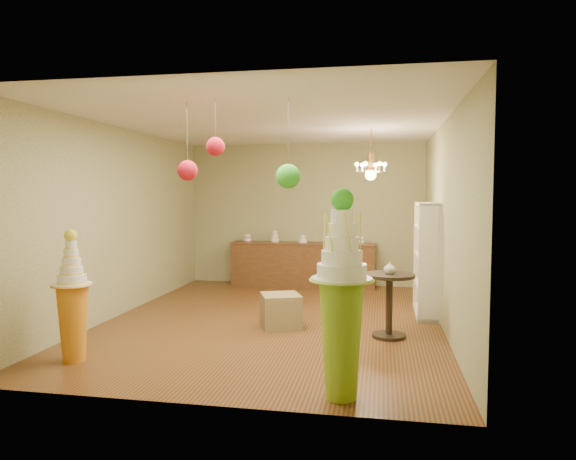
% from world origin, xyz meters
% --- Properties ---
extents(floor, '(6.50, 6.50, 0.00)m').
position_xyz_m(floor, '(0.00, 0.00, 0.00)').
color(floor, brown).
rests_on(floor, ground).
extents(ceiling, '(6.50, 6.50, 0.00)m').
position_xyz_m(ceiling, '(0.00, 0.00, 3.00)').
color(ceiling, silver).
rests_on(ceiling, ground).
extents(wall_back, '(5.00, 0.04, 3.00)m').
position_xyz_m(wall_back, '(0.00, 3.25, 1.50)').
color(wall_back, '#9A9B6B').
rests_on(wall_back, ground).
extents(wall_front, '(5.00, 0.04, 3.00)m').
position_xyz_m(wall_front, '(0.00, -3.25, 1.50)').
color(wall_front, '#9A9B6B').
rests_on(wall_front, ground).
extents(wall_left, '(0.04, 6.50, 3.00)m').
position_xyz_m(wall_left, '(-2.50, 0.00, 1.50)').
color(wall_left, '#9A9B6B').
rests_on(wall_left, ground).
extents(wall_right, '(0.04, 6.50, 3.00)m').
position_xyz_m(wall_right, '(2.50, 0.00, 1.50)').
color(wall_right, '#9A9B6B').
rests_on(wall_right, ground).
extents(pedestal_green, '(0.76, 0.76, 1.99)m').
position_xyz_m(pedestal_green, '(1.26, -2.85, 0.83)').
color(pedestal_green, '#8BBB29').
rests_on(pedestal_green, floor).
extents(pedestal_orange, '(0.50, 0.50, 1.54)m').
position_xyz_m(pedestal_orange, '(-1.88, -2.33, 0.59)').
color(pedestal_orange, orange).
rests_on(pedestal_orange, floor).
extents(burlap_riser, '(0.70, 0.70, 0.49)m').
position_xyz_m(burlap_riser, '(0.19, -0.42, 0.24)').
color(burlap_riser, olive).
rests_on(burlap_riser, floor).
extents(sideboard, '(3.04, 0.54, 1.16)m').
position_xyz_m(sideboard, '(0.00, 2.97, 0.48)').
color(sideboard, brown).
rests_on(sideboard, floor).
extents(shelving_unit, '(0.33, 1.20, 1.80)m').
position_xyz_m(shelving_unit, '(2.34, 0.80, 0.90)').
color(shelving_unit, beige).
rests_on(shelving_unit, floor).
extents(round_table, '(0.88, 0.88, 0.87)m').
position_xyz_m(round_table, '(1.73, -0.66, 0.56)').
color(round_table, black).
rests_on(round_table, floor).
extents(vase, '(0.17, 0.17, 0.16)m').
position_xyz_m(vase, '(1.73, -0.66, 0.95)').
color(vase, beige).
rests_on(vase, round_table).
extents(pom_red_left, '(0.24, 0.24, 0.90)m').
position_xyz_m(pom_red_left, '(-0.62, -1.91, 2.22)').
color(pom_red_left, '#393329').
rests_on(pom_red_left, ceiling).
extents(pom_green_mid, '(0.27, 0.27, 1.00)m').
position_xyz_m(pom_green_mid, '(0.59, -1.99, 2.14)').
color(pom_green_mid, '#393329').
rests_on(pom_green_mid, ceiling).
extents(pom_red_right, '(0.21, 0.21, 0.64)m').
position_xyz_m(pom_red_right, '(-0.22, -2.09, 2.47)').
color(pom_red_right, '#393329').
rests_on(pom_red_right, ceiling).
extents(chandelier, '(0.61, 0.61, 0.85)m').
position_xyz_m(chandelier, '(1.43, 0.84, 2.30)').
color(chandelier, '#E49850').
rests_on(chandelier, ceiling).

